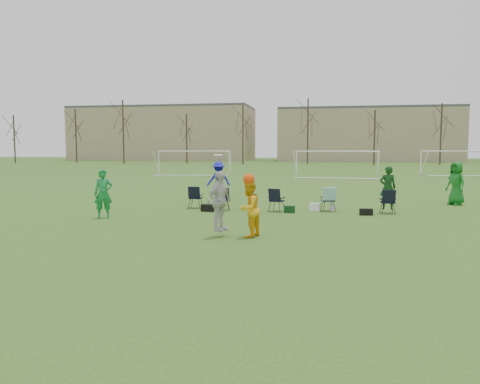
% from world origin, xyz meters
% --- Properties ---
extents(ground, '(260.00, 260.00, 0.00)m').
position_xyz_m(ground, '(0.00, 0.00, 0.00)').
color(ground, '#32581B').
rests_on(ground, ground).
extents(fielder_green_near, '(0.79, 0.64, 1.86)m').
position_xyz_m(fielder_green_near, '(-5.30, 4.75, 0.93)').
color(fielder_green_near, '#16803A').
rests_on(fielder_green_near, ground).
extents(fielder_blue, '(1.45, 1.22, 1.94)m').
position_xyz_m(fielder_blue, '(-2.65, 12.71, 0.97)').
color(fielder_blue, '#191AC1').
rests_on(fielder_blue, ground).
extents(fielder_green_far, '(1.07, 1.18, 2.03)m').
position_xyz_m(fielder_green_far, '(8.99, 11.65, 1.01)').
color(fielder_green_far, '#12681D').
rests_on(fielder_green_far, ground).
extents(center_contest, '(1.72, 1.17, 2.45)m').
position_xyz_m(center_contest, '(0.31, 1.89, 0.97)').
color(center_contest, silver).
rests_on(center_contest, ground).
extents(sideline_setup, '(8.79, 1.77, 1.92)m').
position_xyz_m(sideline_setup, '(1.98, 8.05, 0.56)').
color(sideline_setup, '#0F3812').
rests_on(sideline_setup, ground).
extents(goal_left, '(7.39, 0.76, 2.46)m').
position_xyz_m(goal_left, '(-10.00, 34.00, 1.92)').
color(goal_left, white).
rests_on(goal_left, ground).
extents(goal_mid, '(7.40, 0.63, 2.46)m').
position_xyz_m(goal_mid, '(4.00, 32.00, 1.92)').
color(goal_mid, white).
rests_on(goal_mid, ground).
extents(goal_right, '(7.35, 1.14, 2.46)m').
position_xyz_m(goal_right, '(16.00, 38.00, 1.92)').
color(goal_right, white).
rests_on(goal_right, ground).
extents(tree_line, '(110.28, 3.28, 11.40)m').
position_xyz_m(tree_line, '(0.24, 69.85, 5.09)').
color(tree_line, '#382B21').
rests_on(tree_line, ground).
extents(building_row, '(126.00, 16.00, 13.00)m').
position_xyz_m(building_row, '(6.73, 96.00, 5.99)').
color(building_row, tan).
rests_on(building_row, ground).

